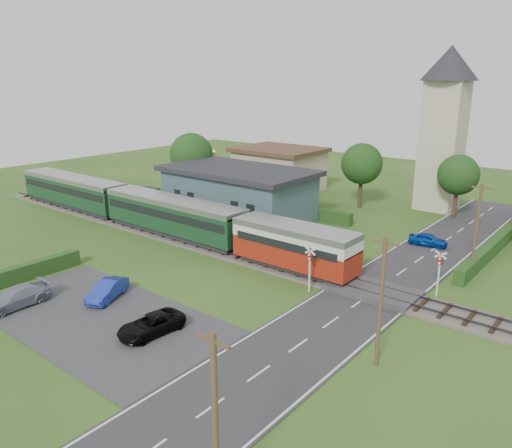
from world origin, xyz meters
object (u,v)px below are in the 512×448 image
Objects in this scene: station_building at (238,193)px; train at (151,209)px; pedestrian_near at (243,229)px; car_on_road at (428,239)px; equipment_hut at (146,200)px; crossing_signal_far at (439,267)px; car_park_blue at (107,290)px; church_tower at (445,117)px; pedestrian_far at (167,212)px; car_park_silver at (15,298)px; house_west at (279,168)px; crossing_signal_near at (310,263)px; car_park_dark at (151,325)px.

station_building is 0.37× the size of train.
car_on_road is at bearing -124.85° from pedestrian_near.
station_building is at bearing 35.92° from equipment_hut.
crossing_signal_far is 22.32m from car_park_blue.
pedestrian_near is (-9.17, -23.12, -8.93)m from church_tower.
train is at bearing -155.52° from pedestrian_far.
pedestrian_near is (2.77, 19.38, 0.58)m from car_park_silver.
crossing_signal_far is at bearing -35.77° from house_west.
crossing_signal_near is 15.15m from car_on_road.
train is at bearing 144.97° from car_park_dark.
crossing_signal_far reaches higher than car_park_silver.
pedestrian_far is (-9.89, -0.30, -0.09)m from pedestrian_near.
train reaches higher than pedestrian_far.
crossing_signal_far is (7.20, 4.80, 0.00)m from crossing_signal_near.
car_park_dark is at bearing 132.58° from pedestrian_near.
equipment_hut is at bearing 167.06° from crossing_signal_near.
church_tower reaches higher than crossing_signal_far.
car_park_blue is 0.91× the size of car_park_dark.
car_park_silver is at bearing -68.90° from train.
pedestrian_near reaches higher than car_park_dark.
house_west is 33.22m from crossing_signal_near.
train is 25.42× the size of pedestrian_near.
car_on_road is at bearing -72.76° from church_tower.
station_building is 4.36× the size of car_park_blue.
train reaches higher than equipment_hut.
train reaches higher than pedestrian_near.
equipment_hut reaches higher than pedestrian_far.
station_building is 9.60m from train.
train is 19.85m from crossing_signal_near.
car_park_silver is 2.61× the size of pedestrian_near.
church_tower is 5.33× the size of car_on_road.
crossing_signal_near is (1.40, -28.41, -8.08)m from church_tower.
crossing_signal_near is 1.00× the size of crossing_signal_far.
equipment_hut is 0.06× the size of train.
crossing_signal_near is at bearing 20.50° from car_park_blue.
train is at bearing 109.51° from car_park_silver.
equipment_hut is 25.04m from crossing_signal_near.
car_park_silver reaches higher than car_park_blue.
crossing_signal_near reaches higher than equipment_hut.
car_on_road is (24.22, -10.61, -2.18)m from house_west.
crossing_signal_far is at bearing 41.03° from car_park_silver.
car_on_road is 27.46m from car_park_blue.
equipment_hut is at bearing 178.54° from crossing_signal_far.
car_on_road is at bearing 10.03° from station_building.
equipment_hut reaches higher than car_park_blue.
crossing_signal_far is 17.80m from pedestrian_near.
train reaches higher than crossing_signal_far.
train is at bearing 105.65° from car_park_blue.
crossing_signal_near is 19.45m from car_park_silver.
pedestrian_far reaches higher than car_park_blue.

